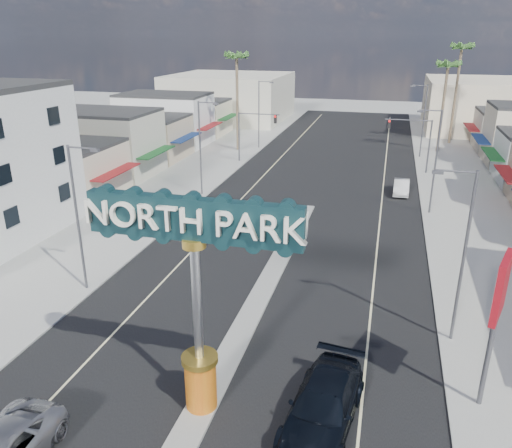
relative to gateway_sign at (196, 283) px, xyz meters
The scene contains 24 objects.
ground 28.64m from the gateway_sign, 90.00° to the left, with size 160.00×160.00×0.00m, color gray.
road 28.64m from the gateway_sign, 90.00° to the left, with size 20.00×120.00×0.01m, color black.
median_island 13.37m from the gateway_sign, 90.00° to the left, with size 1.30×30.00×0.16m, color gray.
sidewalk_left 31.87m from the gateway_sign, 116.55° to the left, with size 8.00×120.00×0.12m, color gray.
sidewalk_right 31.87m from the gateway_sign, 63.45° to the left, with size 8.00×120.00×0.12m, color gray.
storefront_row_left 47.62m from the gateway_sign, 120.33° to the left, with size 12.00×42.00×6.00m, color beige.
backdrop_far_left 76.29m from the gateway_sign, 106.77° to the left, with size 20.00×20.00×8.00m, color #B7B29E.
backdrop_far_right 76.29m from the gateway_sign, 73.23° to the left, with size 20.00×20.00×8.00m, color beige.
gateway_sign is the anchor object (origin of this frame).
traffic_signal_left 43.04m from the gateway_sign, 102.33° to the left, with size 5.09×0.45×6.00m.
traffic_signal_right 43.04m from the gateway_sign, 77.67° to the left, with size 5.09×0.45×6.00m.
streetlight_l_near 13.19m from the gateway_sign, 142.45° to the left, with size 2.03×0.22×9.00m.
streetlight_l_mid 29.91m from the gateway_sign, 110.42° to the left, with size 2.03×0.22×9.00m.
streetlight_l_far 51.10m from the gateway_sign, 101.78° to the left, with size 2.03×0.22×9.00m.
streetlight_r_near 13.19m from the gateway_sign, 37.55° to the left, with size 2.03×0.22×9.00m.
streetlight_r_mid 29.91m from the gateway_sign, 69.58° to the left, with size 2.03×0.22×9.00m.
streetlight_r_far 51.10m from the gateway_sign, 78.22° to the left, with size 2.03×0.22×9.00m.
palm_left_far 50.06m from the gateway_sign, 105.15° to the left, with size 2.60×2.60×13.10m.
palm_right_mid 55.76m from the gateway_sign, 76.47° to the left, with size 2.60×2.60×12.10m.
palm_right_far 62.20m from the gateway_sign, 75.97° to the left, with size 2.60×2.60×14.10m.
suv_right 7.12m from the gateway_sign, ahead, with size 2.51×6.18×1.79m, color black.
car_parked_left 20.51m from the gateway_sign, 109.96° to the left, with size 1.70×4.22×1.44m, color #5A5A5F.
car_parked_right 34.87m from the gateway_sign, 76.19° to the left, with size 1.46×4.17×1.38m, color silver.
bank_pylon_sign 11.76m from the gateway_sign, 15.93° to the left, with size 0.91×2.10×6.78m.
Camera 1 is at (6.56, -13.71, 14.76)m, focal length 35.00 mm.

